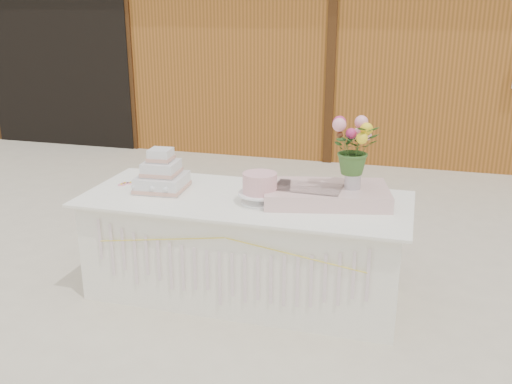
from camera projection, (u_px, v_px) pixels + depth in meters
ground at (245, 292)px, 4.41m from camera, size 80.00×80.00×0.00m
barn at (350, 33)px, 9.37m from camera, size 12.60×4.60×3.30m
cake_table at (245, 246)px, 4.29m from camera, size 2.40×1.00×0.77m
wedding_cake at (162, 176)px, 4.32m from camera, size 0.38×0.38×0.32m
pink_cake_stand at (260, 187)px, 4.02m from camera, size 0.31×0.31×0.22m
satin_runner at (326, 194)px, 4.07m from camera, size 0.96×0.68×0.11m
flower_vase at (353, 178)px, 4.01m from camera, size 0.11×0.11×0.16m
bouquet at (355, 142)px, 3.93m from camera, size 0.41×0.39×0.36m
loose_flowers at (121, 185)px, 4.45m from camera, size 0.13×0.29×0.02m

